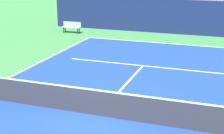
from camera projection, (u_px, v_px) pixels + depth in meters
ground_plane at (97, 116)px, 11.82m from camera, size 80.00×80.00×0.00m
court_surface at (97, 116)px, 11.82m from camera, size 11.00×24.00×0.01m
baseline_far at (164, 43)px, 22.58m from camera, size 11.00×0.10×0.00m
service_line_far at (143, 66)px, 17.58m from camera, size 8.26×0.10×0.00m
centre_service_line at (125, 86)px, 14.70m from camera, size 0.10×6.40×0.00m
back_wall at (174, 17)px, 25.40m from camera, size 19.70×0.30×2.58m
stands_tier_lower at (177, 12)px, 26.55m from camera, size 19.70×2.40×3.01m
stands_tier_upper at (182, 2)px, 28.58m from camera, size 19.70×2.40×3.95m
tennis_net at (97, 102)px, 11.67m from camera, size 11.08×0.08×1.07m
player_bench at (72, 26)px, 25.88m from camera, size 1.50×0.40×0.85m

